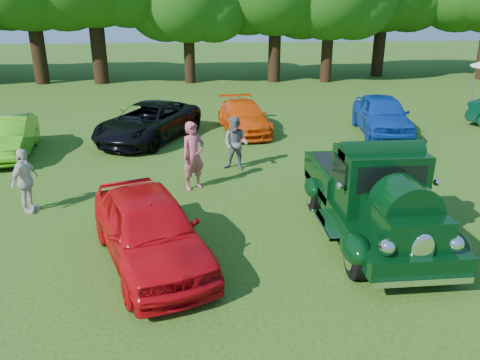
{
  "coord_description": "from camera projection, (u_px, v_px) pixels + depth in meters",
  "views": [
    {
      "loc": [
        -1.97,
        -8.78,
        4.9
      ],
      "look_at": [
        -0.98,
        1.35,
        1.1
      ],
      "focal_mm": 35.0,
      "sensor_mm": 36.0,
      "label": 1
    }
  ],
  "objects": [
    {
      "name": "back_car_blue",
      "position": [
        382.0,
        115.0,
        18.85
      ],
      "size": [
        2.47,
        4.76,
        1.55
      ],
      "primitive_type": "imported",
      "rotation": [
        0.0,
        0.0,
        -0.14
      ],
      "color": "#0D3498",
      "rests_on": "ground"
    },
    {
      "name": "spectator_white",
      "position": [
        25.0,
        181.0,
        11.58
      ],
      "size": [
        0.66,
        1.04,
        1.65
      ],
      "primitive_type": "imported",
      "rotation": [
        0.0,
        0.0,
        1.28
      ],
      "color": "beige",
      "rests_on": "ground"
    },
    {
      "name": "spectator_pink",
      "position": [
        193.0,
        156.0,
        13.04
      ],
      "size": [
        0.84,
        0.77,
        1.94
      ],
      "primitive_type": "imported",
      "rotation": [
        0.0,
        0.0,
        0.56
      ],
      "color": "#BC4D5D",
      "rests_on": "ground"
    },
    {
      "name": "red_convertible",
      "position": [
        150.0,
        228.0,
        9.31
      ],
      "size": [
        3.09,
        4.66,
        1.47
      ],
      "primitive_type": "imported",
      "rotation": [
        0.0,
        0.0,
        0.34
      ],
      "color": "red",
      "rests_on": "ground"
    },
    {
      "name": "hero_pickup",
      "position": [
        372.0,
        197.0,
        10.42
      ],
      "size": [
        2.46,
        5.29,
        2.07
      ],
      "color": "black",
      "rests_on": "ground"
    },
    {
      "name": "back_car_lime",
      "position": [
        8.0,
        137.0,
        16.05
      ],
      "size": [
        1.99,
        4.2,
        1.33
      ],
      "primitive_type": "imported",
      "rotation": [
        0.0,
        0.0,
        0.15
      ],
      "color": "#41A415",
      "rests_on": "ground"
    },
    {
      "name": "back_car_black",
      "position": [
        149.0,
        122.0,
        17.97
      ],
      "size": [
        4.38,
        5.61,
        1.42
      ],
      "primitive_type": "imported",
      "rotation": [
        0.0,
        0.0,
        -0.46
      ],
      "color": "black",
      "rests_on": "ground"
    },
    {
      "name": "ground",
      "position": [
        291.0,
        248.0,
        10.08
      ],
      "size": [
        120.0,
        120.0,
        0.0
      ],
      "primitive_type": "plane",
      "color": "#204810",
      "rests_on": "ground"
    },
    {
      "name": "spectator_grey",
      "position": [
        236.0,
        144.0,
        14.61
      ],
      "size": [
        1.02,
        0.93,
        1.7
      ],
      "primitive_type": "imported",
      "rotation": [
        0.0,
        0.0,
        -0.43
      ],
      "color": "slate",
      "rests_on": "ground"
    },
    {
      "name": "back_car_orange",
      "position": [
        244.0,
        117.0,
        19.18
      ],
      "size": [
        2.08,
        4.38,
        1.23
      ],
      "primitive_type": "imported",
      "rotation": [
        0.0,
        0.0,
        0.08
      ],
      "color": "#E54808",
      "rests_on": "ground"
    }
  ]
}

